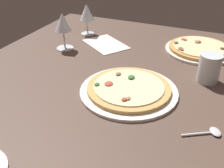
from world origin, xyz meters
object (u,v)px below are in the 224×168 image
Objects in this scene: wine_glass_near at (63,24)px; pizza_main at (129,89)px; paper_menu at (106,44)px; spoon at (210,132)px; water_glass at (209,70)px; pizza_side at (199,49)px; wine_glass_far at (87,13)px.

pizza_main is at bearing -120.39° from wine_glass_near.
pizza_main is 1.57× the size of paper_menu.
pizza_main reaches higher than spoon.
paper_menu is (11.59, -14.87, -11.42)cm from wine_glass_near.
water_glass reaches higher than paper_menu.
water_glass is at bearing -51.52° from pizza_main.
wine_glass_near is 75.59cm from spoon.
pizza_side is at bearing -20.79° from pizza_main.
pizza_main is at bearing 128.48° from water_glass.
wine_glass_far is at bearing 50.61° from spoon.
pizza_side is 1.94× the size of wine_glass_far.
spoon is (-29.06, -4.40, -4.04)cm from water_glass.
water_glass is at bearing -112.21° from wine_glass_far.
pizza_main is 58.90cm from wine_glass_far.
water_glass is 0.49× the size of paper_menu.
wine_glass_near is 1.53× the size of spoon.
wine_glass_near reaches higher than pizza_side.
water_glass is (18.34, -23.08, 3.33)cm from pizza_main.
wine_glass_near is (-21.04, 55.97, 10.36)cm from pizza_side.
spoon is at bearing -171.39° from water_glass.
wine_glass_near reaches higher than paper_menu.
wine_glass_far is (-0.55, 55.26, 9.56)cm from pizza_side.
wine_glass_near reaches higher than pizza_main.
pizza_main reaches higher than paper_menu.
wine_glass_near is (-20.48, 0.71, 0.80)cm from wine_glass_far.
pizza_main is 3.19× the size of water_glass.
pizza_main is 29.67cm from water_glass.
pizza_side is at bearing -42.98° from paper_menu.
wine_glass_far is at bearing 91.96° from paper_menu.
wine_glass_near is at bearing 59.61° from pizza_main.
paper_menu is 68.86cm from spoon.
pizza_main is at bearing -110.77° from paper_menu.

